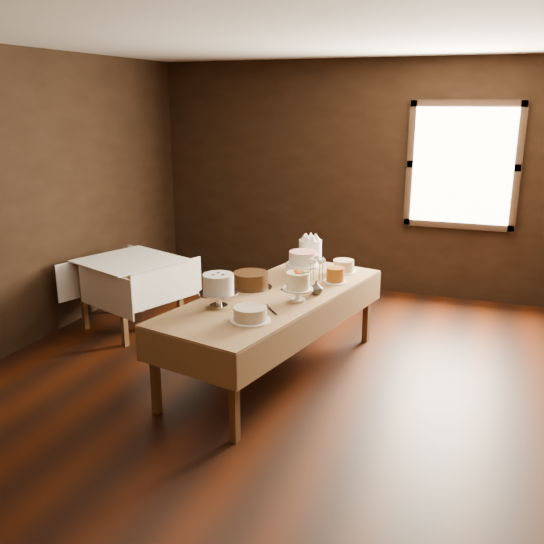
% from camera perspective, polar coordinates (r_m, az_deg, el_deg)
% --- Properties ---
extents(floor, '(5.00, 6.00, 0.01)m').
position_cam_1_polar(floor, '(5.17, -0.79, -10.77)').
color(floor, black).
rests_on(floor, ground).
extents(ceiling, '(5.00, 6.00, 0.01)m').
position_cam_1_polar(ceiling, '(4.63, -0.93, 21.87)').
color(ceiling, beige).
rests_on(ceiling, wall_back).
extents(wall_back, '(5.00, 0.02, 2.80)m').
position_cam_1_polar(wall_back, '(7.54, 7.51, 8.83)').
color(wall_back, black).
rests_on(wall_back, ground).
extents(wall_left, '(0.02, 6.00, 2.80)m').
position_cam_1_polar(wall_left, '(6.06, -23.60, 5.88)').
color(wall_left, black).
rests_on(wall_left, ground).
extents(window, '(1.10, 0.05, 1.30)m').
position_cam_1_polar(window, '(7.28, 17.60, 9.56)').
color(window, '#FFEABF').
rests_on(window, wall_back).
extents(display_table, '(1.42, 2.51, 0.73)m').
position_cam_1_polar(display_table, '(5.15, 0.26, -2.68)').
color(display_table, '#4A2C13').
rests_on(display_table, ground).
extents(side_table, '(1.14, 1.14, 0.75)m').
position_cam_1_polar(side_table, '(6.37, -13.33, 0.40)').
color(side_table, '#4A2C13').
rests_on(side_table, ground).
extents(cake_meringue, '(0.31, 0.31, 0.28)m').
position_cam_1_polar(cake_meringue, '(5.95, 3.64, 1.70)').
color(cake_meringue, silver).
rests_on(cake_meringue, display_table).
extents(cake_speckled, '(0.27, 0.27, 0.12)m').
position_cam_1_polar(cake_speckled, '(5.81, 6.80, 0.53)').
color(cake_speckled, white).
rests_on(cake_speckled, display_table).
extents(cake_lattice, '(0.36, 0.36, 0.24)m').
position_cam_1_polar(cake_lattice, '(5.62, 2.95, 0.63)').
color(cake_lattice, white).
rests_on(cake_lattice, display_table).
extents(cake_caramel, '(0.22, 0.22, 0.14)m').
position_cam_1_polar(cake_caramel, '(5.48, 6.02, -0.33)').
color(cake_caramel, white).
rests_on(cake_caramel, display_table).
extents(cake_chocolate, '(0.43, 0.43, 0.14)m').
position_cam_1_polar(cake_chocolate, '(5.28, -2.01, -0.83)').
color(cake_chocolate, silver).
rests_on(cake_chocolate, display_table).
extents(cake_flowers, '(0.25, 0.25, 0.26)m').
position_cam_1_polar(cake_flowers, '(4.93, 2.47, -1.54)').
color(cake_flowers, white).
rests_on(cake_flowers, display_table).
extents(cake_swirl, '(0.31, 0.31, 0.28)m').
position_cam_1_polar(cake_swirl, '(4.80, -5.09, -1.91)').
color(cake_swirl, silver).
rests_on(cake_swirl, display_table).
extents(cake_cream, '(0.35, 0.35, 0.11)m').
position_cam_1_polar(cake_cream, '(4.51, -2.08, -4.03)').
color(cake_cream, white).
rests_on(cake_cream, display_table).
extents(cake_server_a, '(0.24, 0.07, 0.01)m').
position_cam_1_polar(cake_server_a, '(4.87, -1.23, -3.08)').
color(cake_server_a, silver).
rests_on(cake_server_a, display_table).
extents(cake_server_b, '(0.18, 0.20, 0.01)m').
position_cam_1_polar(cake_server_b, '(4.70, 0.12, -3.82)').
color(cake_server_b, silver).
rests_on(cake_server_b, display_table).
extents(cake_server_c, '(0.07, 0.24, 0.01)m').
position_cam_1_polar(cake_server_c, '(5.37, 1.83, -1.27)').
color(cake_server_c, silver).
rests_on(cake_server_c, display_table).
extents(cake_server_d, '(0.24, 0.08, 0.01)m').
position_cam_1_polar(cake_server_d, '(5.24, 4.11, -1.74)').
color(cake_server_d, silver).
rests_on(cake_server_d, display_table).
extents(flower_vase, '(0.16, 0.16, 0.12)m').
position_cam_1_polar(flower_vase, '(5.12, 4.22, -1.49)').
color(flower_vase, '#2D2823').
rests_on(flower_vase, display_table).
extents(flower_bouquet, '(0.14, 0.14, 0.20)m').
position_cam_1_polar(flower_bouquet, '(5.07, 4.26, 0.44)').
color(flower_bouquet, white).
rests_on(flower_bouquet, flower_vase).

